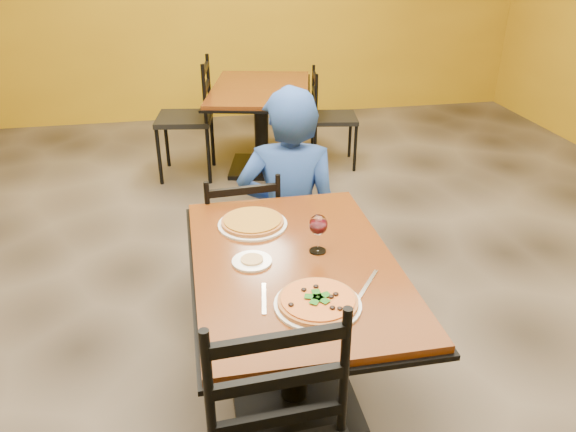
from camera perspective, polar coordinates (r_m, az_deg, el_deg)
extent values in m
cube|color=black|center=(3.07, -1.28, -11.73)|extent=(7.00, 8.00, 0.01)
cube|color=#652E0F|center=(2.24, 0.69, -4.93)|extent=(0.80, 1.20, 0.03)
cube|color=black|center=(2.25, 0.68, -5.47)|extent=(0.83, 1.23, 0.02)
cylinder|color=black|center=(2.45, 0.64, -12.18)|extent=(0.12, 0.12, 0.66)
cube|color=black|center=(2.69, 0.60, -17.97)|extent=(0.55, 0.55, 0.04)
cube|color=#652E0F|center=(4.86, -2.84, 12.89)|extent=(1.06, 1.37, 0.03)
cube|color=black|center=(4.87, -2.83, 12.60)|extent=(1.10, 1.40, 0.02)
cylinder|color=black|center=(4.97, -2.74, 8.80)|extent=(0.12, 0.12, 0.66)
cube|color=black|center=(5.09, -2.66, 5.06)|extent=(0.67, 0.67, 0.04)
imported|color=#1B4897|center=(3.20, 0.11, 2.76)|extent=(0.67, 0.50, 1.21)
cylinder|color=white|center=(1.98, 3.06, -9.03)|extent=(0.31, 0.31, 0.01)
cylinder|color=maroon|center=(1.97, 3.07, -8.66)|extent=(0.28, 0.28, 0.02)
cylinder|color=white|center=(2.50, -3.64, -0.86)|extent=(0.31, 0.31, 0.01)
cylinder|color=#B58F22|center=(2.49, -3.65, -0.54)|extent=(0.28, 0.28, 0.02)
cylinder|color=white|center=(2.22, -3.71, -4.65)|extent=(0.16, 0.16, 0.01)
cylinder|color=tan|center=(2.22, -3.72, -4.45)|extent=(0.09, 0.09, 0.01)
cube|color=silver|center=(2.02, -2.47, -8.42)|extent=(0.04, 0.19, 0.00)
cube|color=silver|center=(2.11, 8.15, -6.92)|extent=(0.14, 0.18, 0.00)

